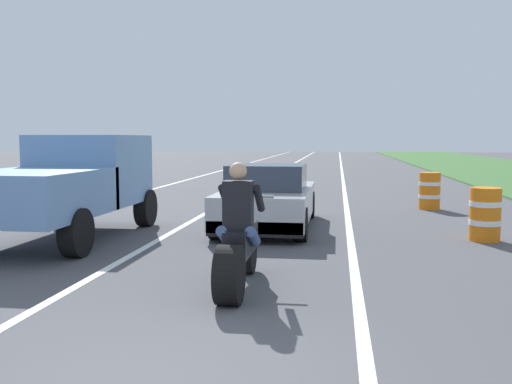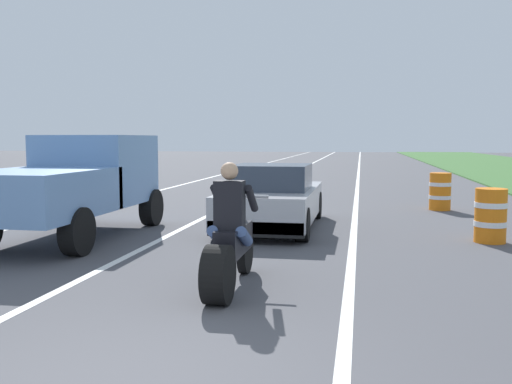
# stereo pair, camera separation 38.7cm
# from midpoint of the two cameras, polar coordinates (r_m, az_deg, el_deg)

# --- Properties ---
(lane_stripe_left_solid) EXTENTS (0.14, 120.00, 0.01)m
(lane_stripe_left_solid) POSITION_cam_midpoint_polar(r_m,az_deg,el_deg) (24.75, -8.59, 0.88)
(lane_stripe_left_solid) COLOR white
(lane_stripe_left_solid) RESTS_ON ground
(lane_stripe_right_solid) EXTENTS (0.14, 120.00, 0.01)m
(lane_stripe_right_solid) POSITION_cam_midpoint_polar(r_m,az_deg,el_deg) (23.70, 8.32, 0.69)
(lane_stripe_right_solid) COLOR white
(lane_stripe_right_solid) RESTS_ON ground
(lane_stripe_centre_dashed) EXTENTS (0.14, 120.00, 0.01)m
(lane_stripe_centre_dashed) POSITION_cam_midpoint_polar(r_m,az_deg,el_deg) (23.96, -0.32, 0.79)
(lane_stripe_centre_dashed) COLOR white
(lane_stripe_centre_dashed) RESTS_ON ground
(motorcycle_with_rider) EXTENTS (0.70, 2.21, 1.62)m
(motorcycle_with_rider) POSITION_cam_midpoint_polar(r_m,az_deg,el_deg) (7.14, -3.35, -5.26)
(motorcycle_with_rider) COLOR black
(motorcycle_with_rider) RESTS_ON ground
(sports_car_silver) EXTENTS (1.84, 4.30, 1.37)m
(sports_car_silver) POSITION_cam_midpoint_polar(r_m,az_deg,el_deg) (12.17, 0.31, -0.68)
(sports_car_silver) COLOR #B7B7BC
(sports_car_silver) RESTS_ON ground
(pickup_truck_left_lane_light_blue) EXTENTS (2.02, 4.80, 1.98)m
(pickup_truck_left_lane_light_blue) POSITION_cam_midpoint_polar(r_m,az_deg,el_deg) (11.42, -19.01, 1.04)
(pickup_truck_left_lane_light_blue) COLOR #6B93C6
(pickup_truck_left_lane_light_blue) RESTS_ON ground
(construction_barrel_nearest) EXTENTS (0.58, 0.58, 1.00)m
(construction_barrel_nearest) POSITION_cam_midpoint_polar(r_m,az_deg,el_deg) (11.40, 21.08, -2.08)
(construction_barrel_nearest) COLOR orange
(construction_barrel_nearest) RESTS_ON ground
(construction_barrel_mid) EXTENTS (0.58, 0.58, 1.00)m
(construction_barrel_mid) POSITION_cam_midpoint_polar(r_m,az_deg,el_deg) (16.07, 16.35, 0.13)
(construction_barrel_mid) COLOR orange
(construction_barrel_mid) RESTS_ON ground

